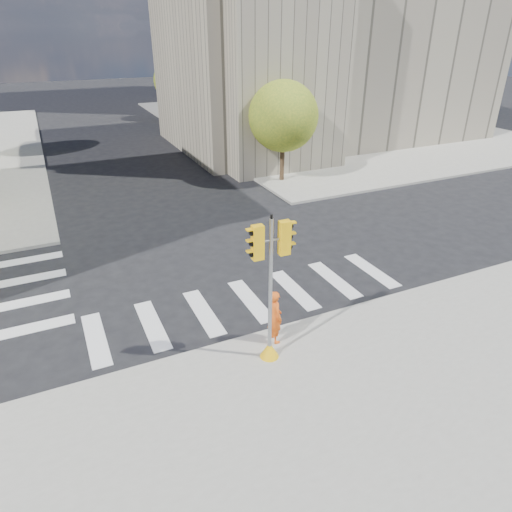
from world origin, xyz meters
The scene contains 10 objects.
ground centered at (0.00, 0.00, 0.00)m, with size 160.00×160.00×0.00m, color black.
sidewalk_far_right centered at (20.00, 26.00, 0.07)m, with size 28.00×40.00×0.15m, color gray.
civic_building centered at (15.59, 19.12, 7.26)m, with size 26.00×16.00×19.39m.
tree_re_near centered at (7.50, 10.00, 4.05)m, with size 4.20×4.20×6.16m.
tree_re_mid centered at (7.50, 22.00, 4.35)m, with size 4.60×4.60×6.66m.
tree_re_far centered at (7.50, 34.00, 3.87)m, with size 4.00×4.00×5.88m.
lamp_near centered at (8.00, 14.00, 4.58)m, with size 0.35×0.18×8.11m.
lamp_far centered at (8.00, 28.00, 4.58)m, with size 0.35×0.18×8.11m.
traffic_signal centered at (-0.96, -5.24, 2.05)m, with size 1.07×0.56×4.50m.
photographer centered at (-0.47, -4.60, 1.03)m, with size 0.64×0.42×1.75m, color #DF5515.
Camera 1 is at (-5.83, -14.78, 8.89)m, focal length 32.00 mm.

